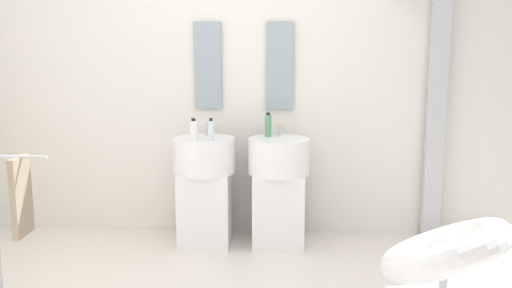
% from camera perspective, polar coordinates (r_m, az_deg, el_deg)
% --- Properties ---
extents(rear_partition, '(4.80, 0.10, 2.60)m').
position_cam_1_polar(rear_partition, '(4.62, -1.20, 6.71)').
color(rear_partition, silver).
rests_on(rear_partition, ground_plane).
extents(pedestal_sink_left, '(0.48, 0.48, 0.96)m').
position_cam_1_polar(pedestal_sink_left, '(4.44, -5.25, -4.38)').
color(pedestal_sink_left, white).
rests_on(pedestal_sink_left, ground_plane).
extents(pedestal_sink_right, '(0.48, 0.48, 0.96)m').
position_cam_1_polar(pedestal_sink_right, '(4.40, 2.34, -4.48)').
color(pedestal_sink_right, white).
rests_on(pedestal_sink_right, ground_plane).
extents(vanity_mirror_left, '(0.22, 0.03, 0.70)m').
position_cam_1_polar(vanity_mirror_left, '(4.58, -4.96, 8.00)').
color(vanity_mirror_left, '#8C9EA8').
extents(vanity_mirror_right, '(0.22, 0.03, 0.70)m').
position_cam_1_polar(vanity_mirror_right, '(4.53, 2.45, 8.01)').
color(vanity_mirror_right, '#8C9EA8').
extents(shower_column, '(0.49, 0.24, 2.05)m').
position_cam_1_polar(shower_column, '(4.67, 17.84, 3.55)').
color(shower_column, '#B7BABF').
rests_on(shower_column, ground_plane).
extents(lounge_chair, '(1.09, 1.09, 0.65)m').
position_cam_1_polar(lounge_chair, '(3.49, 18.80, -11.04)').
color(lounge_chair, '#B7BABF').
rests_on(lounge_chair, ground_plane).
extents(towel_rack, '(0.37, 0.22, 0.95)m').
position_cam_1_polar(towel_rack, '(3.78, -23.30, -5.25)').
color(towel_rack, '#B7BABF').
rests_on(towel_rack, ground_plane).
extents(soap_bottle_white, '(0.06, 0.06, 0.18)m').
position_cam_1_polar(soap_bottle_white, '(4.20, -6.41, 1.35)').
color(soap_bottle_white, white).
rests_on(soap_bottle_white, pedestal_sink_left).
extents(soap_bottle_green, '(0.05, 0.05, 0.19)m').
position_cam_1_polar(soap_bottle_green, '(4.40, 1.25, 1.92)').
color(soap_bottle_green, '#59996B').
rests_on(soap_bottle_green, pedestal_sink_right).
extents(soap_bottle_clear, '(0.04, 0.04, 0.17)m').
position_cam_1_polar(soap_bottle_clear, '(4.21, -4.63, 1.39)').
color(soap_bottle_clear, silver).
rests_on(soap_bottle_clear, pedestal_sink_left).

